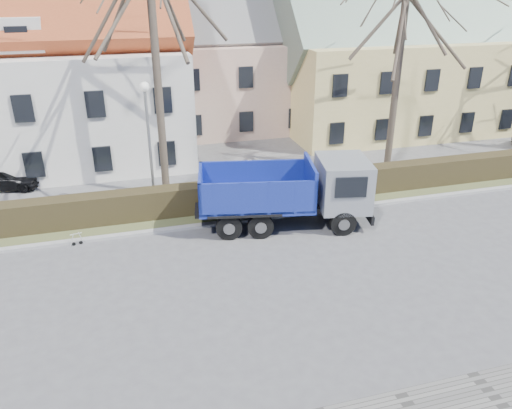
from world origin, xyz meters
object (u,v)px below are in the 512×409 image
object	(u,v)px
dump_truck	(278,193)
streetlight	(150,148)
cart_frame	(72,239)
parked_car_a	(2,178)

from	to	relation	value
dump_truck	streetlight	world-z (taller)	streetlight
dump_truck	streetlight	distance (m)	5.98
streetlight	cart_frame	bearing A→B (deg)	-142.63
cart_frame	parked_car_a	bearing A→B (deg)	116.88
dump_truck	parked_car_a	world-z (taller)	dump_truck
dump_truck	cart_frame	distance (m)	8.50
parked_car_a	streetlight	bearing A→B (deg)	-110.33
streetlight	parked_car_a	size ratio (longest dim) A/B	1.65
streetlight	cart_frame	size ratio (longest dim) A/B	9.31
cart_frame	parked_car_a	size ratio (longest dim) A/B	0.18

